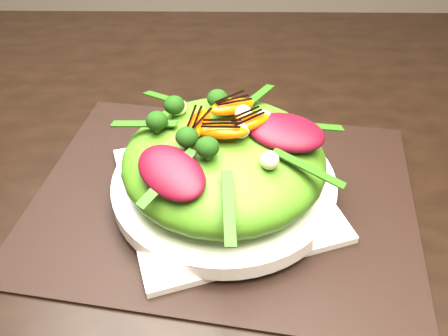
{
  "coord_description": "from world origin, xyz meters",
  "views": [
    {
      "loc": [
        0.03,
        -0.51,
        1.15
      ],
      "look_at": [
        0.03,
        -0.1,
        0.8
      ],
      "focal_mm": 38.0,
      "sensor_mm": 36.0,
      "label": 1
    }
  ],
  "objects_px": {
    "placemat": "(224,196)",
    "salad_bowl": "(224,184)",
    "dining_table": "(204,157)",
    "lettuce_mound": "(224,160)",
    "plate_base": "(224,192)",
    "orange_segment": "(215,121)"
  },
  "relations": [
    {
      "from": "placemat",
      "to": "orange_segment",
      "type": "relative_size",
      "value": 8.04
    },
    {
      "from": "dining_table",
      "to": "salad_bowl",
      "type": "relative_size",
      "value": 6.14
    },
    {
      "from": "salad_bowl",
      "to": "lettuce_mound",
      "type": "distance_m",
      "value": 0.04
    },
    {
      "from": "dining_table",
      "to": "lettuce_mound",
      "type": "relative_size",
      "value": 6.94
    },
    {
      "from": "plate_base",
      "to": "lettuce_mound",
      "type": "height_order",
      "value": "lettuce_mound"
    },
    {
      "from": "plate_base",
      "to": "salad_bowl",
      "type": "relative_size",
      "value": 0.89
    },
    {
      "from": "salad_bowl",
      "to": "orange_segment",
      "type": "xyz_separation_m",
      "value": [
        -0.01,
        0.01,
        0.08
      ]
    },
    {
      "from": "dining_table",
      "to": "plate_base",
      "type": "xyz_separation_m",
      "value": [
        0.03,
        -0.1,
        0.03
      ]
    },
    {
      "from": "dining_table",
      "to": "placemat",
      "type": "bearing_deg",
      "value": -74.04
    },
    {
      "from": "placemat",
      "to": "salad_bowl",
      "type": "bearing_deg",
      "value": 0.0
    },
    {
      "from": "placemat",
      "to": "plate_base",
      "type": "xyz_separation_m",
      "value": [
        0.0,
        0.0,
        0.01
      ]
    },
    {
      "from": "dining_table",
      "to": "lettuce_mound",
      "type": "xyz_separation_m",
      "value": [
        0.03,
        -0.1,
        0.08
      ]
    },
    {
      "from": "placemat",
      "to": "lettuce_mound",
      "type": "height_order",
      "value": "lettuce_mound"
    },
    {
      "from": "salad_bowl",
      "to": "lettuce_mound",
      "type": "bearing_deg",
      "value": 0.0
    },
    {
      "from": "dining_table",
      "to": "plate_base",
      "type": "distance_m",
      "value": 0.11
    },
    {
      "from": "orange_segment",
      "to": "dining_table",
      "type": "bearing_deg",
      "value": 101.53
    },
    {
      "from": "dining_table",
      "to": "salad_bowl",
      "type": "height_order",
      "value": "dining_table"
    },
    {
      "from": "plate_base",
      "to": "orange_segment",
      "type": "relative_size",
      "value": 4.14
    },
    {
      "from": "plate_base",
      "to": "lettuce_mound",
      "type": "bearing_deg",
      "value": 0.0
    },
    {
      "from": "plate_base",
      "to": "salad_bowl",
      "type": "distance_m",
      "value": 0.01
    },
    {
      "from": "dining_table",
      "to": "placemat",
      "type": "relative_size",
      "value": 3.57
    },
    {
      "from": "lettuce_mound",
      "to": "salad_bowl",
      "type": "bearing_deg",
      "value": 0.0
    }
  ]
}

